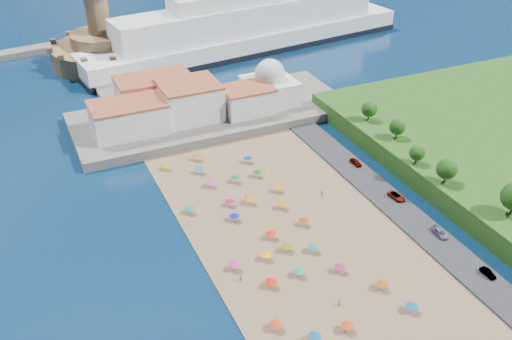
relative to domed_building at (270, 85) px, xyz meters
name	(u,v)px	position (x,y,z in m)	size (l,w,h in m)	color
ground	(286,257)	(-30.00, -71.00, -8.97)	(700.00, 700.00, 0.00)	#071938
terrace	(212,114)	(-20.00, 2.00, -7.47)	(90.00, 36.00, 3.00)	#59544C
jetty	(121,88)	(-42.00, 37.00, -7.77)	(18.00, 70.00, 2.40)	#59544C
waterfront_buildings	(172,103)	(-33.05, 2.64, -1.10)	(57.00, 29.00, 11.00)	silver
domed_building	(270,85)	(0.00, 0.00, 0.00)	(16.00, 16.00, 15.00)	silver
fortress	(102,48)	(-42.00, 67.00, -2.29)	(40.00, 40.00, 32.40)	olive
cruise_ship	(249,28)	(18.13, 58.03, 0.52)	(148.26, 39.71, 32.05)	black
beach_parasols	(306,279)	(-30.80, -81.52, -6.83)	(31.60, 116.75, 2.20)	gray
beachgoers	(300,271)	(-30.16, -77.73, -7.88)	(37.79, 75.94, 1.79)	tan
parked_cars	(427,222)	(6.00, -75.05, -7.60)	(2.71, 76.56, 1.43)	gray
hillside_trees	(495,195)	(18.30, -82.04, 1.13)	(10.58, 102.28, 8.29)	#382314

